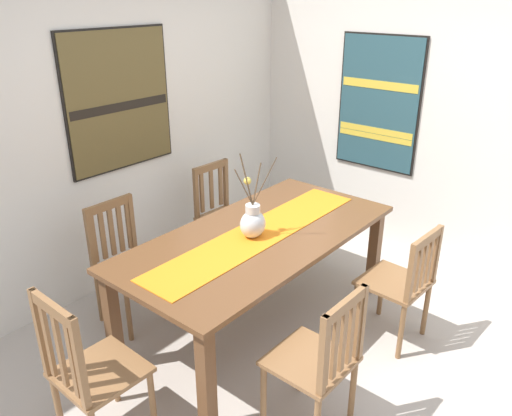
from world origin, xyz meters
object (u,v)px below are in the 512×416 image
Objects in this scene: painting_on_back_wall at (119,100)px; dining_table at (259,246)px; chair_3 at (89,370)px; chair_4 at (125,260)px; chair_1 at (320,359)px; chair_2 at (223,214)px; chair_0 at (402,281)px; painting_on_side_wall at (379,104)px; centerpiece_vase at (253,221)px.

dining_table is at bearing -85.62° from painting_on_back_wall.
painting_on_back_wall is at bearing 45.75° from chair_3.
painting_on_back_wall is (0.44, 0.49, 1.03)m from chair_4.
dining_table is 1.40m from chair_3.
dining_table is 1.04m from chair_1.
chair_3 is (-1.93, -0.87, 0.02)m from chair_2.
dining_table is at bearing -122.12° from chair_2.
chair_3 reaches higher than chair_0.
chair_2 is at bearing 58.05° from chair_1.
dining_table is at bearing 120.26° from chair_0.
painting_on_side_wall reaches higher than chair_1.
chair_2 is 0.76× the size of painting_on_side_wall.
chair_0 is 1.73m from chair_2.
chair_4 is (-1.04, 1.68, 0.01)m from chair_0.
painting_on_back_wall reaches higher than chair_2.
painting_on_side_wall is (1.79, 0.07, 0.70)m from dining_table.
centerpiece_vase is 1.07m from chair_1.
dining_table is 1.93× the size of painting_on_back_wall.
chair_1 is at bearing -101.36° from painting_on_back_wall.
painting_on_back_wall is 0.89× the size of painting_on_side_wall.
chair_2 is at bearing 88.60° from chair_0.
chair_0 is at bearing 0.68° from chair_1.
chair_4 is (-0.00, 1.69, -0.00)m from chair_1.
chair_1 reaches higher than chair_4.
chair_0 is (0.50, -0.86, -0.19)m from dining_table.
painting_on_back_wall reaches higher than painting_on_side_wall.
chair_4 is (0.84, 0.83, -0.01)m from chair_3.
painting_on_back_wall is at bearing 47.99° from chair_4.
dining_table is 1.72× the size of painting_on_side_wall.
chair_1 is at bearing -179.32° from chair_0.
chair_1 is 2.66m from painting_on_side_wall.
chair_3 is at bearing 155.60° from chair_0.
chair_3 is at bearing -179.86° from dining_table.
dining_table is 2.37× the size of chair_0.
dining_table is 2.26× the size of chair_1.
chair_4 is (-1.09, -0.04, 0.01)m from chair_2.
chair_2 is 1.72m from painting_on_side_wall.
chair_1 is 1.00× the size of chair_4.
chair_0 is 1.04m from chair_1.
painting_on_back_wall is (-0.64, 0.45, 1.05)m from chair_2.
chair_4 is at bearing 123.44° from dining_table.
dining_table is at bearing -56.56° from chair_4.
chair_0 is at bearing -24.40° from chair_3.
dining_table is 2.13× the size of chair_3.
chair_3 is 0.91× the size of painting_on_back_wall.
centerpiece_vase is 0.67× the size of chair_0.
chair_1 is 1.21m from chair_3.
chair_4 is (-0.48, 0.82, -0.38)m from centerpiece_vase.
chair_1 is (-0.48, -0.88, -0.38)m from centerpiece_vase.
centerpiece_vase is 1.38m from chair_3.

